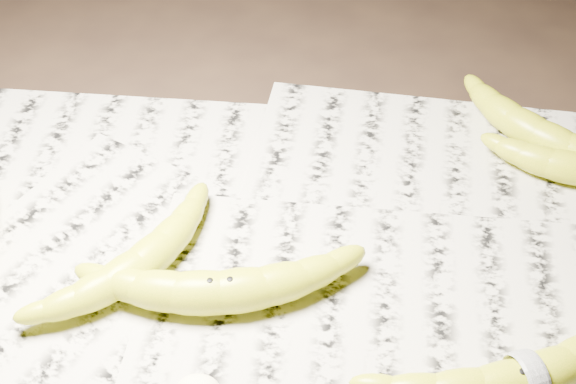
% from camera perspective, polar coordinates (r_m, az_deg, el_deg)
% --- Properties ---
extents(ground, '(3.00, 3.00, 0.00)m').
position_cam_1_polar(ground, '(0.78, -1.34, -5.04)').
color(ground, black).
rests_on(ground, ground).
extents(newspaper_patch, '(0.90, 0.70, 0.01)m').
position_cam_1_polar(newspaper_patch, '(0.76, 0.62, -7.06)').
color(newspaper_patch, '#B4AE9A').
rests_on(newspaper_patch, ground).
extents(banana_left_b, '(0.15, 0.20, 0.04)m').
position_cam_1_polar(banana_left_b, '(0.76, -10.58, -4.95)').
color(banana_left_b, gold).
rests_on(banana_left_b, newspaper_patch).
extents(banana_center, '(0.24, 0.12, 0.04)m').
position_cam_1_polar(banana_center, '(0.73, -4.79, -6.92)').
color(banana_center, gold).
rests_on(banana_center, newspaper_patch).
extents(banana_taped, '(0.24, 0.17, 0.04)m').
position_cam_1_polar(banana_taped, '(0.70, 16.65, -12.51)').
color(banana_taped, gold).
rests_on(banana_taped, newspaper_patch).
extents(banana_upper_a, '(0.20, 0.17, 0.04)m').
position_cam_1_polar(banana_upper_a, '(0.93, 17.42, 4.09)').
color(banana_upper_a, gold).
rests_on(banana_upper_a, newspaper_patch).
extents(measuring_tape, '(0.03, 0.05, 0.05)m').
position_cam_1_polar(measuring_tape, '(0.70, 16.65, -12.51)').
color(measuring_tape, white).
rests_on(measuring_tape, newspaper_patch).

